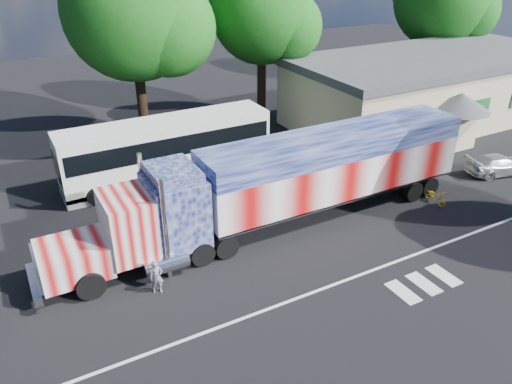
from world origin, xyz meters
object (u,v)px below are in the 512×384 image
woman (156,277)px  bicycle (435,196)px  tree_ne_a (264,14)px  semi_truck (289,180)px  coach_bus (167,149)px  tree_n_mid (135,11)px  parked_car (500,165)px

woman → bicycle: size_ratio=0.98×
woman → tree_ne_a: size_ratio=0.13×
semi_truck → bicycle: bearing=-13.9°
semi_truck → coach_bus: 8.88m
semi_truck → woman: size_ratio=14.82×
coach_bus → tree_n_mid: 9.87m
woman → tree_ne_a: (14.89, 17.38, 7.34)m
semi_truck → bicycle: semi_truck is taller
woman → bicycle: 16.17m
tree_ne_a → woman: bearing=-130.6°
bicycle → tree_ne_a: 18.99m
tree_ne_a → bicycle: bearing=-85.8°
bicycle → tree_n_mid: size_ratio=0.11×
parked_car → woman: size_ratio=2.78×
tree_n_mid → coach_bus: bearing=-97.1°
semi_truck → coach_bus: bearing=113.2°
semi_truck → coach_bus: size_ratio=1.79×
coach_bus → woman: bearing=-112.5°
coach_bus → tree_ne_a: 14.20m
woman → bicycle: (16.16, 0.07, -0.36)m
woman → tree_n_mid: (5.12, 17.20, 8.14)m
parked_car → coach_bus: bearing=77.9°
semi_truck → tree_ne_a: 17.74m
coach_bus → tree_n_mid: tree_n_mid is taller
semi_truck → parked_car: bearing=-4.8°
semi_truck → parked_car: 14.98m
coach_bus → woman: coach_bus is taller
coach_bus → semi_truck: bearing=-66.8°
semi_truck → bicycle: (8.41, -2.08, -2.08)m
coach_bus → parked_car: 20.62m
parked_car → tree_n_mid: size_ratio=0.31×
tree_n_mid → semi_truck: bearing=-80.1°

